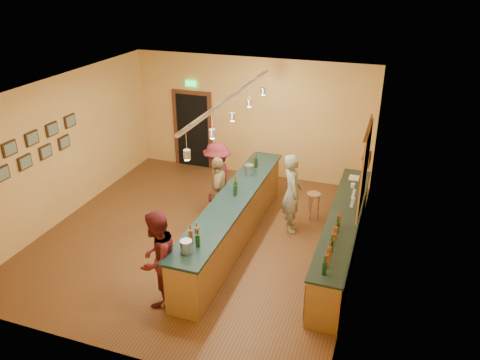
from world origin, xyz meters
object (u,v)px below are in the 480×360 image
(customer_a, at_px, (157,259))
(customer_b, at_px, (219,192))
(back_counter, at_px, (342,236))
(bartender, at_px, (292,193))
(customer_c, at_px, (218,179))
(tasting_bar, at_px, (233,216))
(bar_stool, at_px, (314,199))

(customer_a, bearing_deg, customer_b, -176.88)
(back_counter, bearing_deg, bartender, 148.43)
(customer_c, bearing_deg, customer_a, -3.07)
(customer_b, bearing_deg, customer_a, -12.49)
(back_counter, height_order, customer_b, customer_b)
(back_counter, height_order, tasting_bar, tasting_bar)
(customer_a, relative_size, customer_c, 1.00)
(tasting_bar, xyz_separation_m, bartender, (1.01, 0.92, 0.28))
(customer_a, xyz_separation_m, customer_c, (-0.23, 3.29, -0.00))
(back_counter, height_order, bartender, bartender)
(customer_a, distance_m, bar_stool, 4.21)
(bartender, xyz_separation_m, customer_b, (-1.56, -0.33, -0.07))
(bartender, xyz_separation_m, bar_stool, (0.38, 0.60, -0.39))
(bar_stool, bearing_deg, customer_a, -117.45)
(customer_a, xyz_separation_m, bar_stool, (1.93, 3.72, -0.38))
(bar_stool, bearing_deg, customer_c, -168.73)
(bartender, relative_size, customer_a, 1.02)
(bartender, xyz_separation_m, customer_c, (-1.78, 0.17, -0.01))
(tasting_bar, bearing_deg, customer_c, 125.24)
(tasting_bar, distance_m, customer_b, 0.83)
(customer_a, height_order, bar_stool, customer_a)
(tasting_bar, xyz_separation_m, customer_b, (-0.55, 0.59, 0.21))
(customer_b, bearing_deg, tasting_bar, 30.47)
(bartender, relative_size, customer_b, 1.09)
(bartender, relative_size, bar_stool, 2.77)
(customer_a, height_order, customer_b, customer_a)
(customer_c, bearing_deg, back_counter, 66.01)
(tasting_bar, height_order, bar_stool, tasting_bar)
(back_counter, height_order, customer_a, customer_a)
(back_counter, bearing_deg, customer_b, 171.60)
(bartender, relative_size, customer_c, 1.02)
(customer_b, bearing_deg, bartender, 89.55)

